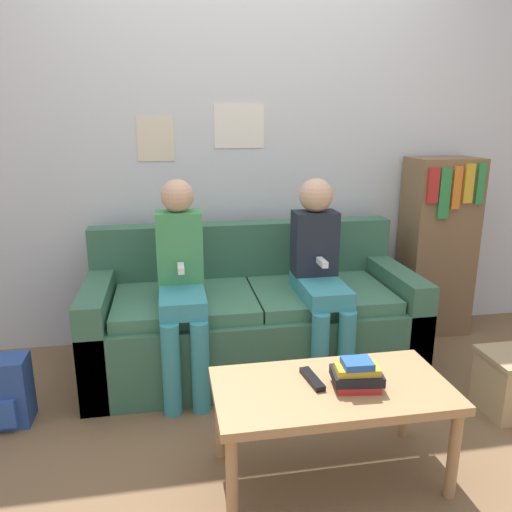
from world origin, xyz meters
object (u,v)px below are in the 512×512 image
(bookshelf, at_px, (437,247))
(person_right, at_px, (320,269))
(person_left, at_px, (181,277))
(coffee_table, at_px, (332,397))
(couch, at_px, (252,320))
(tv_remote, at_px, (312,379))

(bookshelf, bearing_deg, person_right, -154.14)
(person_left, bearing_deg, coffee_table, -56.53)
(coffee_table, bearing_deg, bookshelf, 48.32)
(couch, height_order, bookshelf, bookshelf)
(person_right, distance_m, bookshelf, 1.06)
(coffee_table, distance_m, bookshelf, 1.74)
(couch, height_order, person_right, person_right)
(coffee_table, height_order, bookshelf, bookshelf)
(coffee_table, relative_size, person_right, 0.84)
(person_right, xyz_separation_m, tv_remote, (-0.27, -0.78, -0.21))
(couch, height_order, coffee_table, couch)
(coffee_table, bearing_deg, tv_remote, 146.73)
(couch, bearing_deg, tv_remote, -85.36)
(person_right, bearing_deg, couch, 152.60)
(coffee_table, bearing_deg, couch, 98.26)
(coffee_table, relative_size, bookshelf, 0.79)
(person_right, relative_size, bookshelf, 0.94)
(person_left, distance_m, bookshelf, 1.76)
(person_left, xyz_separation_m, bookshelf, (1.70, 0.46, -0.03))
(person_right, xyz_separation_m, bookshelf, (0.95, 0.46, -0.03))
(tv_remote, bearing_deg, couch, 87.17)
(person_right, distance_m, tv_remote, 0.85)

